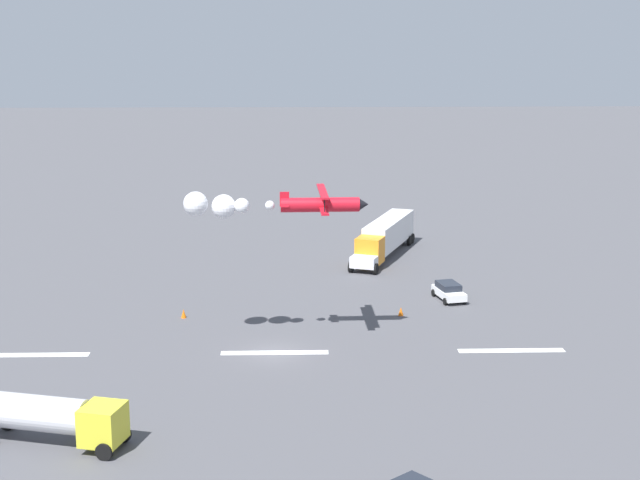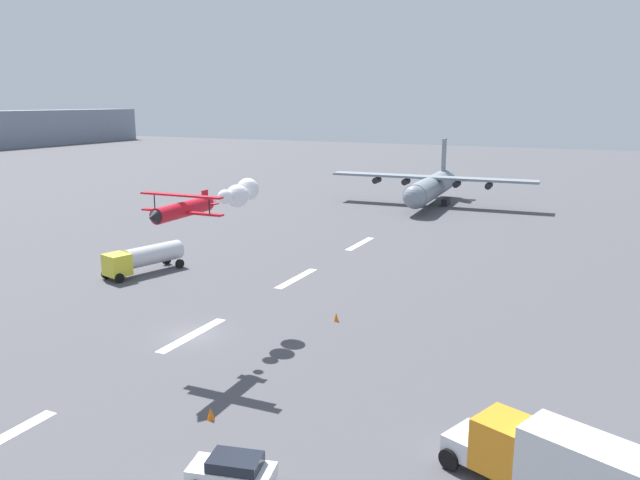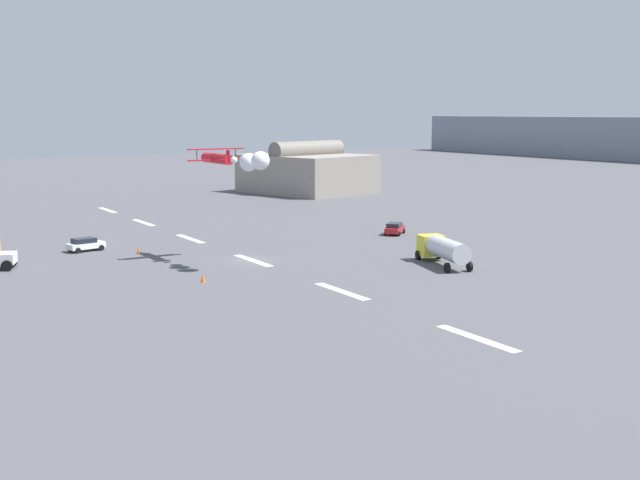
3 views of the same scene
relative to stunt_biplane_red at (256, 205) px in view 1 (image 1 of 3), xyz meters
name	(u,v)px [view 1 (image 1 of 3)]	position (x,y,z in m)	size (l,w,h in m)	color
ground_plane	(275,353)	(-1.28, 2.14, -10.81)	(440.00, 440.00, 0.00)	#4C4C51
runway_stripe_2	(511,350)	(-19.01, 2.14, -10.81)	(8.00, 0.90, 0.01)	white
runway_stripe_3	(275,353)	(-1.28, 2.14, -10.81)	(8.00, 0.90, 0.01)	white
runway_stripe_4	(35,355)	(16.46, 2.14, -10.81)	(8.00, 0.90, 0.01)	white
stunt_biplane_red	(256,205)	(0.00, 0.00, 0.00)	(13.74, 6.45, 2.08)	red
semi_truck_orange	(385,236)	(-12.37, -28.40, -8.67)	(8.30, 15.68, 3.70)	silver
fuel_tanker_truck	(53,416)	(11.23, 17.78, -9.07)	(9.14, 4.85, 2.90)	yellow
followme_car_yellow	(449,291)	(-16.47, -11.57, -10.00)	(2.74, 4.40, 1.52)	white
traffic_cone_near	(401,311)	(-11.70, -6.94, -10.44)	(0.44, 0.44, 0.75)	orange
traffic_cone_far	(184,314)	(6.46, -6.80, -10.44)	(0.44, 0.44, 0.75)	orange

